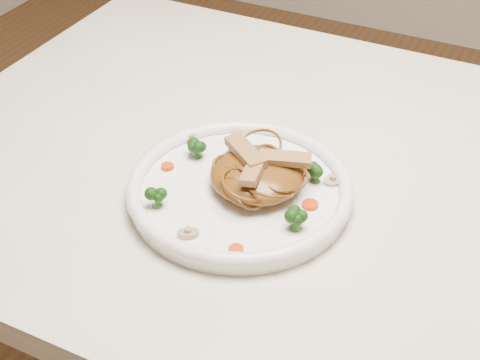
% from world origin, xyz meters
% --- Properties ---
extents(table, '(1.20, 0.80, 0.75)m').
position_xyz_m(table, '(0.00, 0.00, 0.65)').
color(table, white).
rests_on(table, ground).
extents(plate, '(0.35, 0.35, 0.02)m').
position_xyz_m(plate, '(-0.09, -0.10, 0.76)').
color(plate, white).
rests_on(plate, table).
extents(noodle_mound, '(0.14, 0.14, 0.04)m').
position_xyz_m(noodle_mound, '(-0.08, -0.09, 0.78)').
color(noodle_mound, brown).
rests_on(noodle_mound, plate).
extents(chicken_a, '(0.07, 0.04, 0.01)m').
position_xyz_m(chicken_a, '(-0.05, -0.07, 0.81)').
color(chicken_a, tan).
rests_on(chicken_a, noodle_mound).
extents(chicken_b, '(0.07, 0.06, 0.01)m').
position_xyz_m(chicken_b, '(-0.10, -0.08, 0.81)').
color(chicken_b, tan).
rests_on(chicken_b, noodle_mound).
extents(chicken_c, '(0.03, 0.07, 0.01)m').
position_xyz_m(chicken_c, '(-0.07, -0.10, 0.81)').
color(chicken_c, tan).
rests_on(chicken_c, noodle_mound).
extents(broccoli_0, '(0.03, 0.03, 0.03)m').
position_xyz_m(broccoli_0, '(-0.01, -0.04, 0.78)').
color(broccoli_0, '#16430E').
rests_on(broccoli_0, plate).
extents(broccoli_1, '(0.03, 0.03, 0.03)m').
position_xyz_m(broccoli_1, '(-0.18, -0.06, 0.78)').
color(broccoli_1, '#16430E').
rests_on(broccoli_1, plate).
extents(broccoli_2, '(0.03, 0.03, 0.03)m').
position_xyz_m(broccoli_2, '(-0.17, -0.18, 0.78)').
color(broccoli_2, '#16430E').
rests_on(broccoli_2, plate).
extents(broccoli_3, '(0.03, 0.03, 0.03)m').
position_xyz_m(broccoli_3, '(0.00, -0.14, 0.78)').
color(broccoli_3, '#16430E').
rests_on(broccoli_3, plate).
extents(carrot_0, '(0.03, 0.03, 0.00)m').
position_xyz_m(carrot_0, '(-0.04, -0.03, 0.77)').
color(carrot_0, '#D93C07').
rests_on(carrot_0, plate).
extents(carrot_1, '(0.02, 0.02, 0.00)m').
position_xyz_m(carrot_1, '(-0.20, -0.10, 0.77)').
color(carrot_1, '#D93C07').
rests_on(carrot_1, plate).
extents(carrot_2, '(0.02, 0.02, 0.00)m').
position_xyz_m(carrot_2, '(0.00, -0.09, 0.77)').
color(carrot_2, '#D93C07').
rests_on(carrot_2, plate).
extents(carrot_3, '(0.02, 0.02, 0.00)m').
position_xyz_m(carrot_3, '(-0.15, -0.00, 0.77)').
color(carrot_3, '#D93C07').
rests_on(carrot_3, plate).
extents(carrot_4, '(0.02, 0.02, 0.00)m').
position_xyz_m(carrot_4, '(-0.05, -0.21, 0.77)').
color(carrot_4, '#D93C07').
rests_on(carrot_4, plate).
extents(mushroom_0, '(0.04, 0.04, 0.01)m').
position_xyz_m(mushroom_0, '(-0.11, -0.21, 0.77)').
color(mushroom_0, tan).
rests_on(mushroom_0, plate).
extents(mushroom_1, '(0.04, 0.04, 0.01)m').
position_xyz_m(mushroom_1, '(0.01, -0.03, 0.77)').
color(mushroom_1, tan).
rests_on(mushroom_1, plate).
extents(mushroom_2, '(0.04, 0.04, 0.01)m').
position_xyz_m(mushroom_2, '(-0.20, -0.03, 0.77)').
color(mushroom_2, tan).
rests_on(mushroom_2, plate).
extents(mushroom_3, '(0.03, 0.03, 0.01)m').
position_xyz_m(mushroom_3, '(-0.04, -0.01, 0.77)').
color(mushroom_3, tan).
rests_on(mushroom_3, plate).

